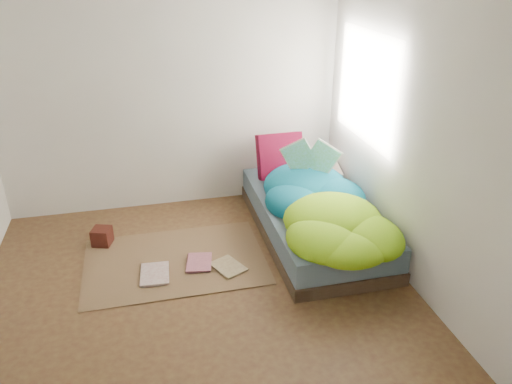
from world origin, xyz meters
TOP-DOWN VIEW (x-y plane):
  - ground at (0.00, 0.00)m, footprint 3.50×3.50m
  - room_walls at (0.01, 0.01)m, footprint 3.54×3.54m
  - bed at (1.22, 0.72)m, footprint 1.00×2.00m
  - duvet at (1.22, 0.50)m, footprint 0.96×1.84m
  - rug at (-0.15, 0.55)m, footprint 1.60×1.10m
  - pillow_floral at (1.44, 1.31)m, footprint 0.55×0.37m
  - pillow_magenta at (1.07, 1.42)m, footprint 0.48×0.16m
  - open_book at (1.25, 0.96)m, footprint 0.47×0.28m
  - wooden_box at (-0.79, 1.00)m, footprint 0.21×0.21m
  - floor_book_a at (-0.46, 0.37)m, footprint 0.26×0.35m
  - floor_book_b at (-0.05, 0.46)m, footprint 0.27×0.33m
  - floor_book_c at (0.20, 0.27)m, footprint 0.33×0.37m

SIDE VIEW (x-z plane):
  - ground at x=0.00m, z-range 0.00..0.00m
  - rug at x=-0.15m, z-range 0.00..0.01m
  - floor_book_c at x=0.20m, z-range 0.01..0.03m
  - floor_book_a at x=-0.46m, z-range 0.01..0.04m
  - floor_book_b at x=-0.05m, z-range 0.01..0.04m
  - wooden_box at x=-0.79m, z-range 0.01..0.18m
  - bed at x=1.22m, z-range 0.00..0.34m
  - pillow_floral at x=1.44m, z-range 0.34..0.46m
  - duvet at x=1.22m, z-range 0.34..0.68m
  - pillow_magenta at x=1.07m, z-range 0.34..0.82m
  - open_book at x=1.25m, z-range 0.68..0.96m
  - room_walls at x=0.01m, z-range 0.32..2.94m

